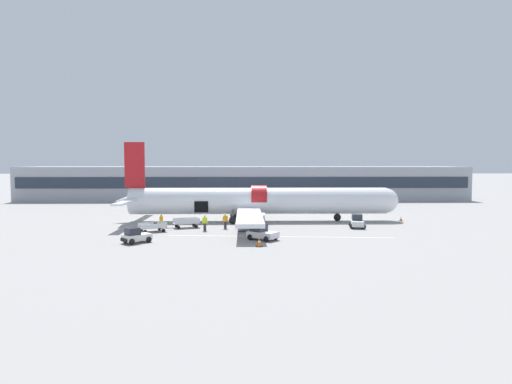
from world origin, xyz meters
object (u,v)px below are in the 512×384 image
object	(u,v)px
baggage_tug_mid	(136,236)
baggage_tug_rear	(262,233)
ground_crew_loader_b	(161,221)
baggage_cart_loading	(187,223)
ground_crew_loader_a	(205,223)
airplane	(255,202)
ground_crew_driver	(225,221)
baggage_tug_lead	(357,222)
baggage_cart_queued	(153,227)

from	to	relation	value
baggage_tug_mid	baggage_tug_rear	bearing A→B (deg)	7.03
baggage_tug_rear	ground_crew_loader_b	size ratio (longest dim) A/B	2.05
baggage_cart_loading	ground_crew_loader_a	distance (m)	3.36
airplane	ground_crew_driver	bearing A→B (deg)	-118.46
airplane	baggage_cart_loading	bearing A→B (deg)	-144.77
ground_crew_driver	airplane	bearing A→B (deg)	61.54
baggage_tug_lead	ground_crew_loader_a	bearing A→B (deg)	-173.63
ground_crew_loader_a	ground_crew_driver	bearing A→B (deg)	36.89
baggage_tug_rear	baggage_cart_loading	xyz separation A→B (m)	(-8.26, 8.29, -0.11)
baggage_cart_queued	ground_crew_loader_b	distance (m)	2.74
baggage_cart_loading	ground_crew_loader_b	bearing A→B (deg)	-175.67
airplane	baggage_cart_queued	bearing A→B (deg)	-142.68
baggage_cart_loading	ground_crew_loader_a	xyz separation A→B (m)	(2.27, -2.45, 0.39)
ground_crew_loader_a	ground_crew_driver	world-z (taller)	ground_crew_loader_a
airplane	baggage_tug_rear	size ratio (longest dim) A/B	11.03
ground_crew_loader_a	ground_crew_loader_b	bearing A→B (deg)	156.51
baggage_tug_lead	ground_crew_loader_b	xyz separation A→B (m)	(-22.38, 0.31, 0.19)
baggage_cart_loading	ground_crew_driver	bearing A→B (deg)	-10.51
airplane	baggage_tug_mid	xyz separation A→B (m)	(-11.42, -15.33, -1.89)
baggage_tug_rear	ground_crew_loader_b	xyz separation A→B (m)	(-11.12, 8.07, 0.19)
ground_crew_driver	baggage_tug_rear	bearing A→B (deg)	-62.91
baggage_tug_mid	baggage_cart_loading	distance (m)	10.35
ground_crew_loader_b	ground_crew_driver	size ratio (longest dim) A/B	0.92
ground_crew_loader_a	ground_crew_loader_b	distance (m)	5.60
baggage_tug_mid	baggage_cart_loading	xyz separation A→B (m)	(3.50, 9.74, -0.08)
ground_crew_driver	baggage_cart_queued	bearing A→B (deg)	-164.78
baggage_tug_lead	ground_crew_driver	size ratio (longest dim) A/B	1.58
ground_crew_loader_a	ground_crew_loader_b	size ratio (longest dim) A/B	1.11
baggage_tug_rear	baggage_cart_loading	bearing A→B (deg)	134.89
baggage_tug_lead	baggage_cart_loading	distance (m)	19.52
baggage_cart_loading	ground_crew_driver	distance (m)	4.53
baggage_tug_lead	ground_crew_driver	xyz separation A→B (m)	(-15.07, -0.30, 0.27)
baggage_tug_rear	ground_crew_loader_b	world-z (taller)	ground_crew_loader_b
baggage_tug_lead	ground_crew_driver	distance (m)	15.08
ground_crew_driver	baggage_cart_loading	bearing A→B (deg)	169.49
ground_crew_loader_b	ground_crew_driver	distance (m)	7.33
baggage_tug_rear	baggage_cart_loading	world-z (taller)	baggage_tug_rear
airplane	baggage_tug_rear	world-z (taller)	airplane
baggage_tug_mid	ground_crew_loader_a	distance (m)	9.31
ground_crew_loader_b	airplane	bearing A→B (deg)	28.30
airplane	baggage_tug_lead	xyz separation A→B (m)	(11.59, -6.12, -1.87)
airplane	baggage_tug_mid	distance (m)	19.21
baggage_tug_mid	ground_crew_driver	xyz separation A→B (m)	(7.94, 8.92, 0.29)
baggage_tug_mid	baggage_tug_rear	world-z (taller)	baggage_tug_rear
baggage_tug_rear	ground_crew_loader_a	xyz separation A→B (m)	(-5.99, 5.84, 0.28)
baggage_tug_lead	baggage_cart_queued	size ratio (longest dim) A/B	0.73
baggage_cart_queued	baggage_tug_mid	bearing A→B (deg)	-92.24
baggage_tug_rear	ground_crew_loader_a	world-z (taller)	ground_crew_loader_a
baggage_tug_lead	ground_crew_loader_b	bearing A→B (deg)	179.21
baggage_tug_mid	ground_crew_driver	world-z (taller)	ground_crew_driver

